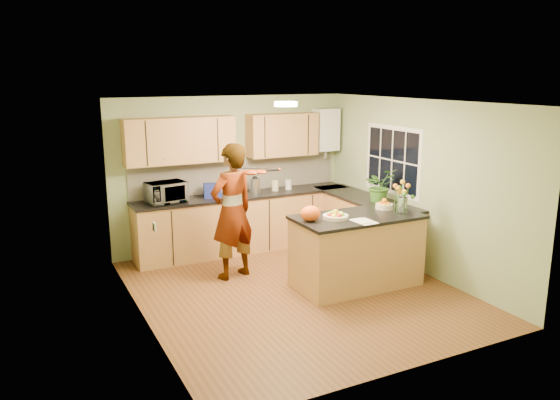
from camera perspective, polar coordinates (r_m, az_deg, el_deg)
name	(u,v)px	position (r m, az deg, el deg)	size (l,w,h in m)	color
floor	(296,291)	(7.41, 1.64, -9.49)	(4.50, 4.50, 0.00)	brown
ceiling	(297,102)	(6.85, 1.77, 10.21)	(4.00, 4.50, 0.02)	white
wall_back	(232,173)	(9.03, -5.08, 2.85)	(4.00, 0.02, 2.50)	#94A979
wall_front	(411,249)	(5.23, 13.51, -5.00)	(4.00, 0.02, 2.50)	#94A979
wall_left	(140,218)	(6.35, -14.40, -1.85)	(0.02, 4.50, 2.50)	#94A979
wall_right	(418,186)	(8.15, 14.19, 1.40)	(0.02, 4.50, 2.50)	#94A979
back_counter	(245,222)	(8.97, -3.68, -2.30)	(3.64, 0.62, 0.94)	#B58248
right_counter	(365,226)	(8.79, 8.83, -2.74)	(0.62, 2.24, 0.94)	#B58248
splashback	(238,175)	(9.06, -4.45, 2.58)	(3.60, 0.02, 0.52)	white
upper_cabinets	(224,138)	(8.72, -5.83, 6.46)	(3.20, 0.34, 0.70)	#B58248
boiler	(326,130)	(9.55, 4.80, 7.33)	(0.40, 0.30, 0.86)	white
window_right	(392,160)	(8.54, 11.65, 4.10)	(0.01, 1.30, 1.05)	white
light_switch	(154,227)	(5.78, -12.99, -2.73)	(0.02, 0.09, 0.09)	white
ceiling_lamp	(286,104)	(7.12, 0.61, 10.01)	(0.30, 0.30, 0.07)	#FFEABF
peninsula_island	(357,251)	(7.52, 8.00, -5.26)	(1.72, 0.88, 0.99)	#B58248
fruit_dish	(336,215)	(7.18, 5.83, -1.58)	(0.33, 0.33, 0.12)	beige
orange_bowl	(384,205)	(7.80, 10.84, -0.48)	(0.24, 0.24, 0.14)	beige
flower_vase	(403,190)	(7.52, 12.75, 1.04)	(0.27, 0.27, 0.50)	silver
orange_bag	(311,213)	(7.03, 3.21, -1.40)	(0.27, 0.23, 0.20)	#FA5A14
papers	(365,221)	(7.08, 8.83, -2.22)	(0.23, 0.32, 0.01)	white
violinist	(232,212)	(7.65, -5.02, -1.22)	(0.70, 0.46, 1.92)	tan
violin	(251,172)	(7.40, -3.04, 2.91)	(0.53, 0.21, 0.11)	#561205
microwave	(166,192)	(8.39, -11.82, 0.79)	(0.57, 0.38, 0.31)	white
blue_box	(212,191)	(8.65, -7.09, 0.99)	(0.27, 0.20, 0.22)	navy
kettle	(255,185)	(8.89, -2.63, 1.58)	(0.18, 0.18, 0.33)	#B2B2B7
jar_cream	(275,186)	(9.07, -0.53, 1.52)	(0.11, 0.11, 0.17)	beige
jar_white	(288,185)	(9.18, 0.88, 1.61)	(0.10, 0.10, 0.16)	white
potted_plant	(379,185)	(8.36, 10.36, 1.50)	(0.46, 0.40, 0.52)	#3E7928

